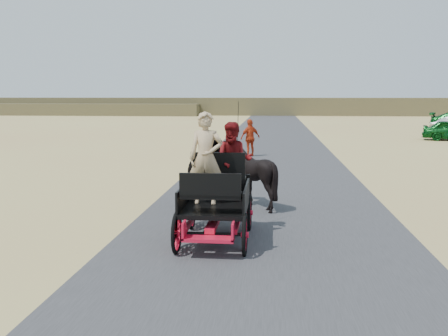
# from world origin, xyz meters

# --- Properties ---
(ground) EXTENTS (140.00, 140.00, 0.00)m
(ground) POSITION_xyz_m (0.00, 0.00, 0.00)
(ground) COLOR tan
(road) EXTENTS (6.00, 140.00, 0.01)m
(road) POSITION_xyz_m (0.00, 0.00, 0.01)
(road) COLOR #38383A
(road) RESTS_ON ground
(ridge_far) EXTENTS (140.00, 6.00, 2.40)m
(ridge_far) POSITION_xyz_m (0.00, 62.00, 1.20)
(ridge_far) COLOR brown
(ridge_far) RESTS_ON ground
(ridge_near) EXTENTS (40.00, 4.00, 1.60)m
(ridge_near) POSITION_xyz_m (-30.00, 58.00, 0.80)
(ridge_near) COLOR brown
(ridge_near) RESTS_ON ground
(carriage) EXTENTS (1.30, 2.40, 0.72)m
(carriage) POSITION_xyz_m (-0.97, 0.40, 0.36)
(carriage) COLOR black
(carriage) RESTS_ON ground
(horse_left) EXTENTS (0.91, 2.01, 1.70)m
(horse_left) POSITION_xyz_m (-1.52, 3.40, 0.85)
(horse_left) COLOR black
(horse_left) RESTS_ON ground
(horse_right) EXTENTS (1.37, 1.54, 1.70)m
(horse_right) POSITION_xyz_m (-0.42, 3.40, 0.85)
(horse_right) COLOR black
(horse_right) RESTS_ON ground
(driver_man) EXTENTS (0.66, 0.43, 1.80)m
(driver_man) POSITION_xyz_m (-1.17, 0.45, 1.62)
(driver_man) COLOR tan
(driver_man) RESTS_ON carriage
(passenger_woman) EXTENTS (0.77, 0.60, 1.58)m
(passenger_woman) POSITION_xyz_m (-0.67, 1.00, 1.51)
(passenger_woman) COLOR #660C0F
(passenger_woman) RESTS_ON carriage
(pedestrian) EXTENTS (1.07, 0.92, 1.73)m
(pedestrian) POSITION_xyz_m (-0.95, 13.93, 0.86)
(pedestrian) COLOR red
(pedestrian) RESTS_ON ground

